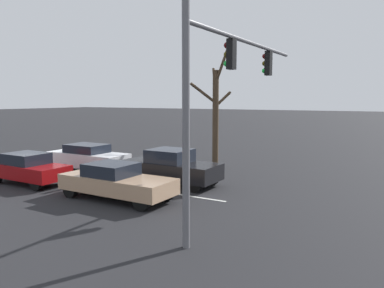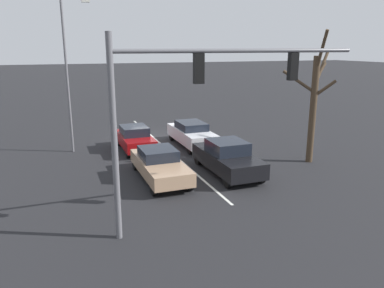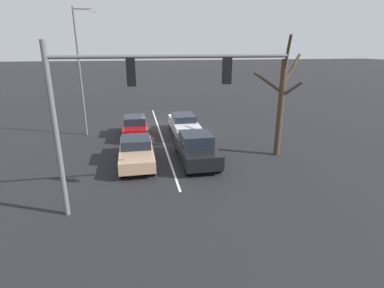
{
  "view_description": "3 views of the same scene",
  "coord_description": "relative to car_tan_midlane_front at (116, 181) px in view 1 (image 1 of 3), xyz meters",
  "views": [
    {
      "loc": [
        12.87,
        18.42,
        3.97
      ],
      "look_at": [
        -1.4,
        10.04,
        1.98
      ],
      "focal_mm": 35.0,
      "sensor_mm": 36.0,
      "label": 1
    },
    {
      "loc": [
        6.29,
        24.6,
        6.05
      ],
      "look_at": [
        -0.37,
        6.86,
        1.11
      ],
      "focal_mm": 35.0,
      "sensor_mm": 36.0,
      "label": 2
    },
    {
      "loc": [
        1.81,
        24.43,
        6.27
      ],
      "look_at": [
        -1.0,
        10.04,
        1.46
      ],
      "focal_mm": 28.0,
      "sensor_mm": 36.0,
      "label": 3
    }
  ],
  "objects": [
    {
      "name": "car_maroon_midlane_second",
      "position": [
        0.01,
        -5.4,
        0.02
      ],
      "size": [
        1.71,
        4.0,
        1.45
      ],
      "color": "maroon",
      "rests_on": "ground_plane"
    },
    {
      "name": "bare_tree_near",
      "position": [
        -8.37,
        0.17,
        2.58
      ],
      "size": [
        2.9,
        1.92,
        6.87
      ],
      "color": "#423323",
      "rests_on": "ground_plane"
    },
    {
      "name": "car_black_leftlane_front",
      "position": [
        -3.32,
        0.37,
        0.08
      ],
      "size": [
        1.9,
        4.69,
        1.64
      ],
      "color": "black",
      "rests_on": "ground_plane"
    },
    {
      "name": "lane_stripe_left_divider",
      "position": [
        -1.85,
        -5.25,
        -0.72
      ],
      "size": [
        0.12,
        18.4,
        0.01
      ],
      "primitive_type": "cube",
      "color": "silver",
      "rests_on": "ground_plane"
    },
    {
      "name": "car_silver_leftlane_second",
      "position": [
        -3.54,
        -5.2,
        0.06
      ],
      "size": [
        1.75,
        4.68,
        1.51
      ],
      "color": "silver",
      "rests_on": "ground_plane"
    },
    {
      "name": "ground_plane",
      "position": [
        -1.85,
        -8.44,
        -0.73
      ],
      "size": [
        240.0,
        240.0,
        0.0
      ],
      "primitive_type": "plane",
      "color": "black"
    },
    {
      "name": "car_tan_midlane_front",
      "position": [
        0.0,
        0.0,
        0.0
      ],
      "size": [
        1.81,
        4.77,
        1.43
      ],
      "color": "tan",
      "rests_on": "ground_plane"
    },
    {
      "name": "traffic_signal_gantry",
      "position": [
        0.22,
        4.94,
        3.9
      ],
      "size": [
        8.77,
        0.37,
        6.48
      ],
      "color": "slate",
      "rests_on": "ground_plane"
    }
  ]
}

